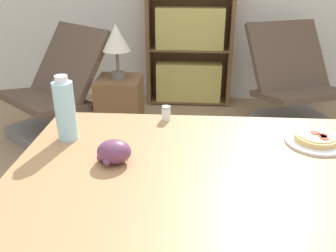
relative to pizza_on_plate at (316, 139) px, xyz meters
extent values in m
cube|color=#A37549|center=(-0.41, -0.22, -0.03)|extent=(1.23, 0.89, 0.03)
cylinder|color=#A37549|center=(-0.97, 0.16, -0.41)|extent=(0.06, 0.06, 0.72)
cylinder|color=#A37549|center=(0.14, 0.16, -0.41)|extent=(0.06, 0.06, 0.72)
cylinder|color=white|center=(0.00, 0.00, -0.01)|extent=(0.21, 0.21, 0.01)
cylinder|color=#DBB26B|center=(0.00, 0.00, 0.01)|extent=(0.15, 0.15, 0.02)
cylinder|color=#EACC7A|center=(0.00, 0.00, 0.02)|extent=(0.13, 0.13, 0.00)
cylinder|color=#A83328|center=(0.02, -0.02, 0.02)|extent=(0.03, 0.03, 0.00)
cylinder|color=#A83328|center=(0.00, 0.01, 0.02)|extent=(0.03, 0.03, 0.00)
cylinder|color=#A83328|center=(0.02, 0.00, 0.02)|extent=(0.03, 0.03, 0.00)
cylinder|color=#A83328|center=(0.02, -0.03, 0.02)|extent=(0.03, 0.03, 0.00)
ellipsoid|color=#6B3856|center=(-0.70, -0.18, 0.03)|extent=(0.11, 0.09, 0.08)
sphere|color=#6B3856|center=(-0.67, -0.18, 0.01)|extent=(0.02, 0.02, 0.02)
sphere|color=#6B3856|center=(-0.73, -0.19, 0.03)|extent=(0.02, 0.02, 0.02)
sphere|color=#6B3856|center=(-0.68, -0.14, 0.00)|extent=(0.02, 0.02, 0.02)
sphere|color=#6B3856|center=(-0.69, -0.21, 0.01)|extent=(0.02, 0.02, 0.02)
sphere|color=#6B3856|center=(-0.74, -0.18, 0.00)|extent=(0.03, 0.03, 0.03)
sphere|color=#6B3856|center=(-0.73, -0.18, 0.01)|extent=(0.03, 0.03, 0.03)
sphere|color=#6B3856|center=(-0.71, -0.22, 0.01)|extent=(0.03, 0.03, 0.03)
sphere|color=#6B3856|center=(-0.73, -0.18, 0.03)|extent=(0.02, 0.02, 0.02)
cylinder|color=#A3DBEA|center=(-0.90, -0.02, 0.09)|extent=(0.07, 0.07, 0.22)
cylinder|color=white|center=(-0.90, -0.02, 0.22)|extent=(0.05, 0.05, 0.02)
cylinder|color=white|center=(-0.55, 0.17, 0.01)|extent=(0.04, 0.04, 0.05)
cylinder|color=#B7B7BC|center=(-0.55, 0.17, 0.04)|extent=(0.04, 0.04, 0.01)
cube|color=slate|center=(-1.59, 1.43, -0.72)|extent=(0.83, 0.81, 0.10)
cube|color=brown|center=(-1.59, 1.37, -0.41)|extent=(0.84, 0.81, 0.14)
cube|color=brown|center=(-1.45, 1.61, -0.17)|extent=(0.78, 0.74, 0.55)
cube|color=slate|center=(0.46, 1.73, -0.72)|extent=(0.77, 0.73, 0.10)
cube|color=brown|center=(0.46, 1.66, -0.41)|extent=(0.81, 0.71, 0.14)
cube|color=brown|center=(0.38, 1.95, -0.17)|extent=(0.77, 0.62, 0.55)
cube|color=brown|center=(-0.89, 2.36, 0.06)|extent=(0.04, 0.26, 1.66)
cube|color=brown|center=(-0.08, 2.36, 0.06)|extent=(0.04, 0.26, 1.66)
cube|color=brown|center=(-0.48, 2.49, 0.06)|extent=(0.84, 0.01, 1.66)
cube|color=brown|center=(-0.48, 2.36, -0.75)|extent=(0.77, 0.25, 0.02)
cube|color=#CCBC5B|center=(-0.48, 2.34, -0.55)|extent=(0.66, 0.18, 0.39)
cube|color=brown|center=(-0.48, 2.36, -0.21)|extent=(0.77, 0.25, 0.02)
cube|color=#CCBC5B|center=(-0.48, 2.34, -0.01)|extent=(0.66, 0.18, 0.39)
cube|color=brown|center=(-1.02, 1.44, -0.51)|extent=(0.34, 0.34, 0.53)
cylinder|color=#665B51|center=(-1.02, 1.44, -0.22)|extent=(0.11, 0.11, 0.05)
cylinder|color=#665B51|center=(-1.02, 1.44, -0.11)|extent=(0.02, 0.02, 0.16)
cone|color=beige|center=(-1.02, 1.44, 0.07)|extent=(0.21, 0.21, 0.20)
camera|label=1|loc=(-0.46, -1.18, 0.59)|focal=38.00mm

